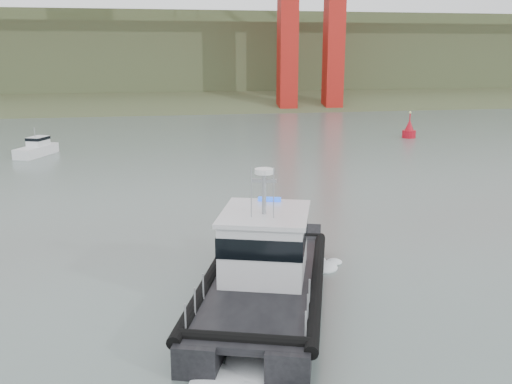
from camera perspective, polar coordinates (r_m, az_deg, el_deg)
ground at (r=22.64m, az=4.06°, el=-11.70°), size 400.00×400.00×0.00m
headlands at (r=145.34m, az=-8.88°, el=12.63°), size 500.00×105.36×27.12m
patrol_boat at (r=22.71m, az=0.78°, el=-7.69°), size 7.67×12.33×5.63m
motorboat at (r=58.94m, az=-21.07°, el=4.10°), size 3.61×5.38×2.82m
nav_buoy at (r=68.94m, az=15.07°, el=5.97°), size 1.55×1.55×3.24m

